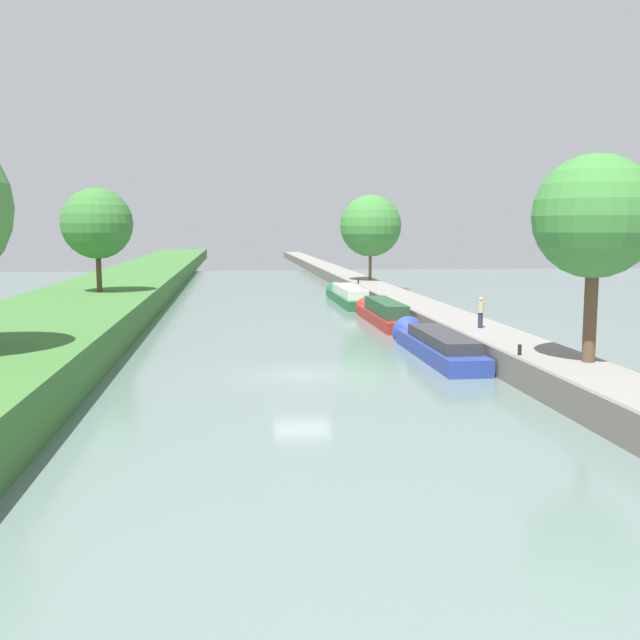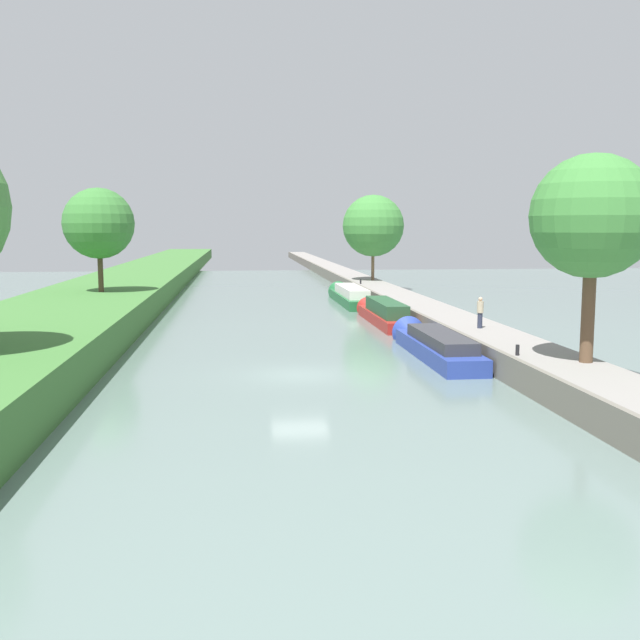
# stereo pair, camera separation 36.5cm
# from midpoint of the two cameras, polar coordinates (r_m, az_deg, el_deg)

# --- Properties ---
(ground_plane) EXTENTS (160.00, 160.00, 0.00)m
(ground_plane) POSITION_cam_midpoint_polar(r_m,az_deg,el_deg) (32.08, -1.75, -4.34)
(ground_plane) COLOR slate
(right_towpath) EXTENTS (3.24, 260.00, 1.17)m
(right_towpath) POSITION_cam_midpoint_polar(r_m,az_deg,el_deg) (34.40, 15.46, -2.83)
(right_towpath) COLOR gray
(right_towpath) RESTS_ON ground_plane
(stone_quay) EXTENTS (0.25, 260.00, 1.22)m
(stone_quay) POSITION_cam_midpoint_polar(r_m,az_deg,el_deg) (33.77, 12.72, -2.88)
(stone_quay) COLOR #6B665B
(stone_quay) RESTS_ON ground_plane
(narrowboat_blue) EXTENTS (2.02, 11.44, 1.92)m
(narrowboat_blue) POSITION_cam_midpoint_polar(r_m,az_deg,el_deg) (37.30, 8.71, -1.91)
(narrowboat_blue) COLOR #283D93
(narrowboat_blue) RESTS_ON ground_plane
(narrowboat_red) EXTENTS (1.81, 11.87, 2.12)m
(narrowboat_red) POSITION_cam_midpoint_polar(r_m,az_deg,el_deg) (49.73, 4.72, 0.54)
(narrowboat_red) COLOR maroon
(narrowboat_red) RESTS_ON ground_plane
(narrowboat_green) EXTENTS (2.07, 13.91, 2.10)m
(narrowboat_green) POSITION_cam_midpoint_polar(r_m,az_deg,el_deg) (63.02, 1.98, 1.93)
(narrowboat_green) COLOR #1E6033
(narrowboat_green) RESTS_ON ground_plane
(tree_rightbank_near) EXTENTS (4.82, 4.82, 8.14)m
(tree_rightbank_near) POSITION_cam_midpoint_polar(r_m,az_deg,el_deg) (30.19, 20.49, 7.60)
(tree_rightbank_near) COLOR brown
(tree_rightbank_near) RESTS_ON right_towpath
(tree_rightbank_midnear) EXTENTS (6.21, 6.21, 8.62)m
(tree_rightbank_midnear) POSITION_cam_midpoint_polar(r_m,az_deg,el_deg) (73.91, 3.85, 7.41)
(tree_rightbank_midnear) COLOR brown
(tree_rightbank_midnear) RESTS_ON right_towpath
(tree_leftbank_upstream) EXTENTS (5.02, 5.02, 7.38)m
(tree_leftbank_upstream) POSITION_cam_midpoint_polar(r_m,az_deg,el_deg) (54.05, -17.32, 7.26)
(tree_leftbank_upstream) COLOR #4C3828
(tree_leftbank_upstream) RESTS_ON left_grassy_bank
(person_walking) EXTENTS (0.34, 0.34, 1.66)m
(person_walking) POSITION_cam_midpoint_polar(r_m,az_deg,el_deg) (39.27, 12.26, 0.64)
(person_walking) COLOR #282D42
(person_walking) RESTS_ON right_towpath
(mooring_bollard_near) EXTENTS (0.16, 0.16, 0.45)m
(mooring_bollard_near) POSITION_cam_midpoint_polar(r_m,az_deg,el_deg) (31.34, 15.12, -2.28)
(mooring_bollard_near) COLOR black
(mooring_bollard_near) RESTS_ON right_towpath
(mooring_bollard_far) EXTENTS (0.16, 0.16, 0.45)m
(mooring_bollard_far) POSITION_cam_midpoint_polar(r_m,az_deg,el_deg) (69.12, 2.88, 3.04)
(mooring_bollard_far) COLOR black
(mooring_bollard_far) RESTS_ON right_towpath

